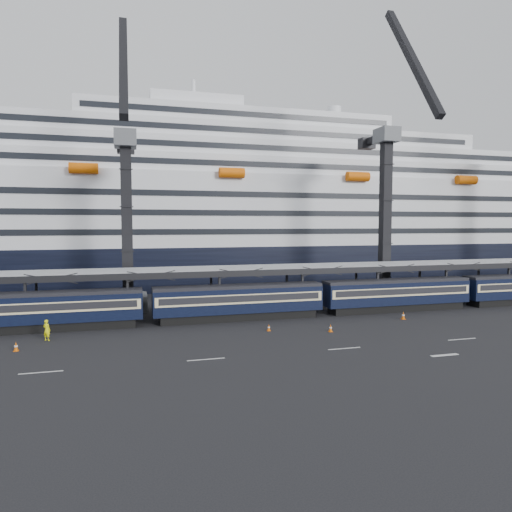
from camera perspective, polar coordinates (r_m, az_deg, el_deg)
The scene contains 12 objects.
ground at distance 45.07m, azimuth 11.01°, elevation -9.80°, with size 260.00×260.00×0.00m, color black.
lane_markings at distance 45.10m, azimuth 23.53°, elevation -10.04°, with size 111.00×4.27×0.02m.
train at distance 52.08m, azimuth 1.49°, elevation -5.38°, with size 133.05×3.00×4.05m.
canopy at distance 56.92m, azimuth 4.81°, elevation -1.50°, with size 130.00×6.25×5.53m.
cruise_ship at distance 87.16m, azimuth -3.13°, elevation 5.08°, with size 214.09×28.84×34.00m.
crane_dark_near at distance 57.78m, azimuth -15.86°, elevation 5.07°, with size 4.50×17.75×35.08m.
crane_dark_mid at distance 66.50m, azimuth 16.06°, elevation 6.14°, with size 4.50×18.24×39.64m.
worker at distance 46.58m, azimuth -24.69°, elevation -8.41°, with size 0.71×0.47×1.95m, color #FEFB0D.
traffic_cone_b at distance 44.10m, azimuth -27.81°, elevation -9.97°, with size 0.40×0.40×0.80m.
traffic_cone_c at distance 46.29m, azimuth 1.61°, elevation -8.93°, with size 0.34×0.34×0.68m.
traffic_cone_d at distance 46.47m, azimuth 9.30°, elevation -8.86°, with size 0.39×0.39×0.78m.
traffic_cone_e at distance 54.34m, azimuth 17.93°, elevation -7.08°, with size 0.44×0.44×0.87m.
Camera 1 is at (-19.55, -39.18, 10.69)m, focal length 32.00 mm.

